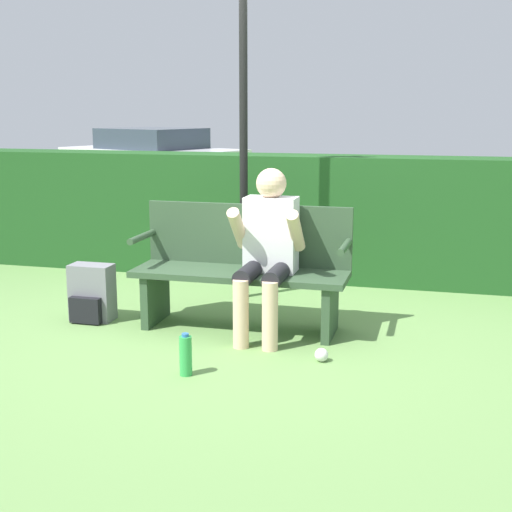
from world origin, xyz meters
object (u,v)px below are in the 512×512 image
Objects in this scene: person_seated at (268,245)px; water_bottle at (186,355)px; park_bench at (242,268)px; parked_car at (152,157)px; signpost at (243,102)px; backpack at (92,294)px.

person_seated reaches higher than water_bottle.
park_bench is 10.37m from parked_car.
park_bench is 0.37× the size of parked_car.
parked_car is (-4.40, 8.45, -1.10)m from signpost.
park_bench reaches higher than backpack.
signpost is 9.59m from parked_car.
water_bottle is at bearing -93.57° from park_bench.
water_bottle is 0.06× the size of parked_car.
person_seated is 0.41× the size of signpost.
backpack is at bearing -179.30° from person_seated.
backpack reaches higher than water_bottle.
water_bottle is at bearing -39.48° from backpack.
signpost is at bearing 45.31° from backpack.
park_bench is 1.32× the size of person_seated.
signpost is at bearing 94.69° from water_bottle.
park_bench is at bearing 150.24° from person_seated.
backpack is 2.00m from signpost.
parked_car is at bearing 110.07° from backpack.
signpost is (-0.22, 0.82, 1.22)m from park_bench.
parked_car is (-4.56, 10.34, 0.45)m from water_bottle.
parked_car reaches higher than water_bottle.
signpost reaches higher than parked_car.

